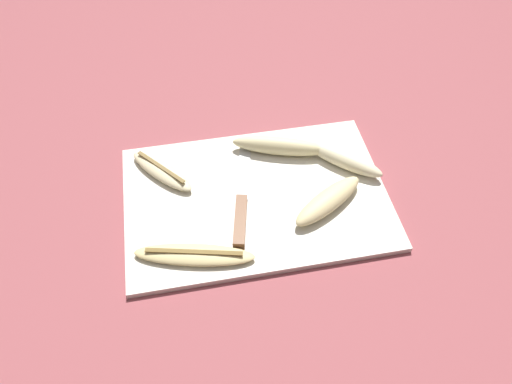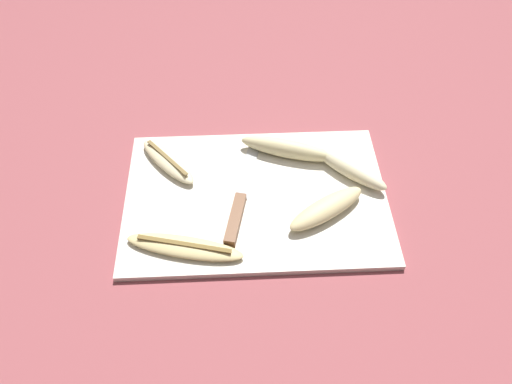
# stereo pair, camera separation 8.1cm
# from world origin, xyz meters

# --- Properties ---
(ground_plane) EXTENTS (4.00, 4.00, 0.00)m
(ground_plane) POSITION_xyz_m (0.00, 0.00, 0.00)
(ground_plane) COLOR #93474C
(cutting_board) EXTENTS (0.48, 0.33, 0.01)m
(cutting_board) POSITION_xyz_m (0.00, 0.00, 0.01)
(cutting_board) COLOR silver
(cutting_board) RESTS_ON ground_plane
(knife) EXTENTS (0.08, 0.26, 0.02)m
(knife) POSITION_xyz_m (-0.03, -0.03, 0.02)
(knife) COLOR brown
(knife) RESTS_ON cutting_board
(banana_pale_long) EXTENTS (0.14, 0.13, 0.03)m
(banana_pale_long) POSITION_xyz_m (0.18, 0.04, 0.03)
(banana_pale_long) COLOR beige
(banana_pale_long) RESTS_ON cutting_board
(banana_ripe_center) EXTENTS (0.16, 0.12, 0.03)m
(banana_ripe_center) POSITION_xyz_m (0.12, -0.05, 0.03)
(banana_ripe_center) COLOR beige
(banana_ripe_center) RESTS_ON cutting_board
(banana_spotted_left) EXTENTS (0.21, 0.09, 0.02)m
(banana_spotted_left) POSITION_xyz_m (-0.13, -0.11, 0.02)
(banana_spotted_left) COLOR #DBC684
(banana_spotted_left) RESTS_ON cutting_board
(banana_soft_right) EXTENTS (0.19, 0.09, 0.04)m
(banana_soft_right) POSITION_xyz_m (0.07, 0.10, 0.03)
(banana_soft_right) COLOR beige
(banana_soft_right) RESTS_ON cutting_board
(banana_cream_curved) EXTENTS (0.13, 0.14, 0.02)m
(banana_cream_curved) POSITION_xyz_m (-0.17, 0.08, 0.02)
(banana_cream_curved) COLOR beige
(banana_cream_curved) RESTS_ON cutting_board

